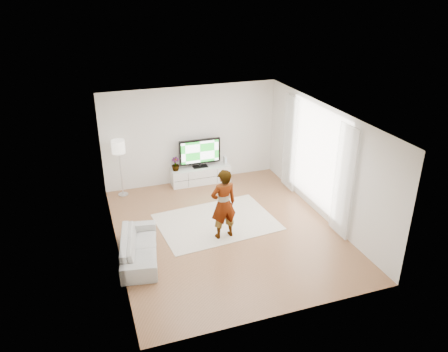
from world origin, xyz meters
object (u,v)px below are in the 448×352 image
object	(u,v)px
player	(223,204)
television	(200,152)
rug	(217,222)
sofa	(139,247)
floor_lamp	(118,149)
media_console	(201,175)

from	to	relation	value
player	television	bearing A→B (deg)	-102.01
rug	player	bearing A→B (deg)	-94.36
sofa	television	bearing A→B (deg)	-25.36
player	floor_lamp	distance (m)	3.54
media_console	rug	distance (m)	2.35
player	sofa	world-z (taller)	player
player	rug	bearing A→B (deg)	-100.24
media_console	sofa	distance (m)	3.95
television	player	world-z (taller)	player
media_console	television	world-z (taller)	television
television	player	distance (m)	3.04
television	media_console	bearing A→B (deg)	-90.00
media_console	floor_lamp	distance (m)	2.50
player	media_console	bearing A→B (deg)	-102.07
television	sofa	bearing A→B (deg)	-125.15
media_console	sofa	size ratio (longest dim) A/B	0.93
television	sofa	distance (m)	4.02
player	floor_lamp	xyz separation A→B (m)	(-1.92, 2.93, 0.49)
television	floor_lamp	size ratio (longest dim) A/B	0.76
television	floor_lamp	bearing A→B (deg)	-177.64
floor_lamp	rug	bearing A→B (deg)	-48.83
media_console	sofa	world-z (taller)	sofa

